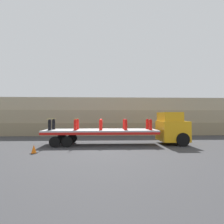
% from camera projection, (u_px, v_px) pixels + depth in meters
% --- Properties ---
extents(ground_plane, '(120.00, 120.00, 0.00)m').
position_uv_depth(ground_plane, '(101.00, 145.00, 15.08)').
color(ground_plane, '#38383A').
extents(rock_cliff, '(60.00, 3.30, 4.81)m').
position_uv_depth(rock_cliff, '(102.00, 116.00, 23.25)').
color(rock_cliff, gray).
rests_on(rock_cliff, ground_plane).
extents(truck_cab, '(2.26, 2.66, 2.80)m').
position_uv_depth(truck_cab, '(173.00, 128.00, 15.38)').
color(truck_cab, orange).
rests_on(truck_cab, ground_plane).
extents(flatbed_trailer, '(9.61, 2.62, 1.29)m').
position_uv_depth(flatbed_trailer, '(93.00, 132.00, 15.08)').
color(flatbed_trailer, '#B2B2B7').
rests_on(flatbed_trailer, ground_plane).
extents(fire_hydrant_black_near_0, '(0.33, 0.52, 0.93)m').
position_uv_depth(fire_hydrant_black_near_0, '(50.00, 125.00, 14.39)').
color(fire_hydrant_black_near_0, black).
rests_on(fire_hydrant_black_near_0, flatbed_trailer).
extents(fire_hydrant_black_far_0, '(0.33, 0.52, 0.93)m').
position_uv_depth(fire_hydrant_black_far_0, '(54.00, 124.00, 15.50)').
color(fire_hydrant_black_far_0, black).
rests_on(fire_hydrant_black_far_0, flatbed_trailer).
extents(fire_hydrant_red_near_1, '(0.33, 0.52, 0.93)m').
position_uv_depth(fire_hydrant_red_near_1, '(75.00, 125.00, 14.48)').
color(fire_hydrant_red_near_1, red).
rests_on(fire_hydrant_red_near_1, flatbed_trailer).
extents(fire_hydrant_red_far_1, '(0.33, 0.52, 0.93)m').
position_uv_depth(fire_hydrant_red_far_1, '(77.00, 124.00, 15.59)').
color(fire_hydrant_red_far_1, red).
rests_on(fire_hydrant_red_far_1, flatbed_trailer).
extents(fire_hydrant_red_near_2, '(0.33, 0.52, 0.93)m').
position_uv_depth(fire_hydrant_red_near_2, '(101.00, 125.00, 14.56)').
color(fire_hydrant_red_near_2, red).
rests_on(fire_hydrant_red_near_2, flatbed_trailer).
extents(fire_hydrant_red_far_2, '(0.33, 0.52, 0.93)m').
position_uv_depth(fire_hydrant_red_far_2, '(101.00, 124.00, 15.67)').
color(fire_hydrant_red_far_2, red).
rests_on(fire_hydrant_red_far_2, flatbed_trailer).
extents(fire_hydrant_red_near_3, '(0.33, 0.52, 0.93)m').
position_uv_depth(fire_hydrant_red_near_3, '(126.00, 125.00, 14.65)').
color(fire_hydrant_red_near_3, red).
rests_on(fire_hydrant_red_near_3, flatbed_trailer).
extents(fire_hydrant_red_far_3, '(0.33, 0.52, 0.93)m').
position_uv_depth(fire_hydrant_red_far_3, '(124.00, 124.00, 15.76)').
color(fire_hydrant_red_far_3, red).
rests_on(fire_hydrant_red_far_3, flatbed_trailer).
extents(fire_hydrant_red_near_4, '(0.33, 0.52, 0.93)m').
position_uv_depth(fire_hydrant_red_near_4, '(151.00, 125.00, 14.74)').
color(fire_hydrant_red_near_4, red).
rests_on(fire_hydrant_red_near_4, flatbed_trailer).
extents(fire_hydrant_red_far_4, '(0.33, 0.52, 0.93)m').
position_uv_depth(fire_hydrant_red_far_4, '(147.00, 124.00, 15.85)').
color(fire_hydrant_red_far_4, red).
rests_on(fire_hydrant_red_far_4, flatbed_trailer).
extents(cargo_strap_rear, '(0.05, 2.72, 0.01)m').
position_uv_depth(cargo_strap_rear, '(52.00, 119.00, 14.95)').
color(cargo_strap_rear, yellow).
rests_on(cargo_strap_rear, fire_hydrant_black_near_0).
extents(cargo_strap_middle, '(0.05, 2.72, 0.01)m').
position_uv_depth(cargo_strap_middle, '(76.00, 119.00, 15.04)').
color(cargo_strap_middle, yellow).
rests_on(cargo_strap_middle, fire_hydrant_red_near_1).
extents(traffic_cone, '(0.41, 0.41, 0.58)m').
position_uv_depth(traffic_cone, '(34.00, 149.00, 11.53)').
color(traffic_cone, black).
rests_on(traffic_cone, ground_plane).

